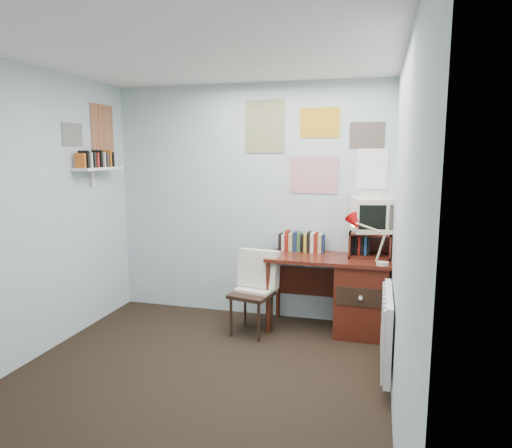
{
  "coord_description": "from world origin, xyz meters",
  "views": [
    {
      "loc": [
        1.35,
        -2.97,
        1.78
      ],
      "look_at": [
        0.28,
        0.99,
        1.14
      ],
      "focal_mm": 32.0,
      "sensor_mm": 36.0,
      "label": 1
    }
  ],
  "objects_px": {
    "desk": "(355,293)",
    "crt_tv": "(373,213)",
    "desk_lamp": "(383,244)",
    "wall_shelf": "(98,169)",
    "desk_chair": "(252,295)",
    "tv_riser": "(370,244)",
    "radiator": "(387,330)"
  },
  "relations": [
    {
      "from": "desk",
      "to": "tv_riser",
      "type": "height_order",
      "value": "tv_riser"
    },
    {
      "from": "radiator",
      "to": "wall_shelf",
      "type": "relative_size",
      "value": 1.29
    },
    {
      "from": "desk_lamp",
      "to": "crt_tv",
      "type": "distance_m",
      "value": 0.43
    },
    {
      "from": "desk",
      "to": "crt_tv",
      "type": "distance_m",
      "value": 0.81
    },
    {
      "from": "wall_shelf",
      "to": "desk",
      "type": "bearing_deg",
      "value": 8.4
    },
    {
      "from": "radiator",
      "to": "desk",
      "type": "bearing_deg",
      "value": 107.24
    },
    {
      "from": "desk_lamp",
      "to": "crt_tv",
      "type": "xyz_separation_m",
      "value": [
        -0.11,
        0.35,
        0.23
      ]
    },
    {
      "from": "tv_riser",
      "to": "radiator",
      "type": "height_order",
      "value": "tv_riser"
    },
    {
      "from": "radiator",
      "to": "wall_shelf",
      "type": "xyz_separation_m",
      "value": [
        -2.86,
        0.55,
        1.2
      ]
    },
    {
      "from": "desk",
      "to": "desk_chair",
      "type": "distance_m",
      "value": 1.03
    },
    {
      "from": "desk",
      "to": "desk_chair",
      "type": "bearing_deg",
      "value": -162.77
    },
    {
      "from": "desk",
      "to": "crt_tv",
      "type": "bearing_deg",
      "value": 44.25
    },
    {
      "from": "crt_tv",
      "to": "wall_shelf",
      "type": "relative_size",
      "value": 0.62
    },
    {
      "from": "crt_tv",
      "to": "radiator",
      "type": "distance_m",
      "value": 1.32
    },
    {
      "from": "desk_chair",
      "to": "desk_lamp",
      "type": "relative_size",
      "value": 1.98
    },
    {
      "from": "crt_tv",
      "to": "radiator",
      "type": "xyz_separation_m",
      "value": [
        0.15,
        -1.06,
        -0.77
      ]
    },
    {
      "from": "desk",
      "to": "desk_lamp",
      "type": "bearing_deg",
      "value": -42.21
    },
    {
      "from": "desk",
      "to": "desk_lamp",
      "type": "relative_size",
      "value": 2.96
    },
    {
      "from": "desk_chair",
      "to": "desk_lamp",
      "type": "distance_m",
      "value": 1.35
    },
    {
      "from": "tv_riser",
      "to": "radiator",
      "type": "bearing_deg",
      "value": -80.72
    },
    {
      "from": "desk",
      "to": "desk_chair",
      "type": "height_order",
      "value": "desk_chair"
    },
    {
      "from": "wall_shelf",
      "to": "crt_tv",
      "type": "bearing_deg",
      "value": 10.68
    },
    {
      "from": "tv_riser",
      "to": "crt_tv",
      "type": "relative_size",
      "value": 1.04
    },
    {
      "from": "desk_chair",
      "to": "radiator",
      "type": "xyz_separation_m",
      "value": [
        1.27,
        -0.62,
        0.02
      ]
    },
    {
      "from": "desk_lamp",
      "to": "desk_chair",
      "type": "bearing_deg",
      "value": 173.43
    },
    {
      "from": "desk_lamp",
      "to": "desk",
      "type": "bearing_deg",
      "value": 127.25
    },
    {
      "from": "desk_chair",
      "to": "crt_tv",
      "type": "xyz_separation_m",
      "value": [
        1.12,
        0.44,
        0.79
      ]
    },
    {
      "from": "desk_chair",
      "to": "tv_riser",
      "type": "distance_m",
      "value": 1.27
    },
    {
      "from": "radiator",
      "to": "desk_chair",
      "type": "bearing_deg",
      "value": 153.81
    },
    {
      "from": "desk_lamp",
      "to": "wall_shelf",
      "type": "distance_m",
      "value": 2.89
    },
    {
      "from": "tv_riser",
      "to": "wall_shelf",
      "type": "bearing_deg",
      "value": -169.68
    },
    {
      "from": "desk_lamp",
      "to": "tv_riser",
      "type": "bearing_deg",
      "value": 100.0
    }
  ]
}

